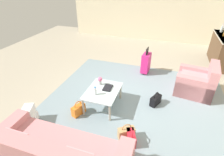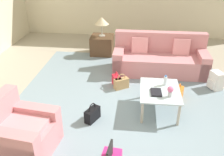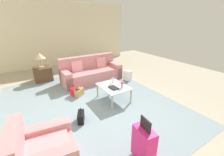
{
  "view_description": "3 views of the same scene",
  "coord_description": "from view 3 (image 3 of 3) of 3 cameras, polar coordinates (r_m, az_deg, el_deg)",
  "views": [
    {
      "loc": [
        3.5,
        0.75,
        2.76
      ],
      "look_at": [
        0.65,
        -0.19,
        0.98
      ],
      "focal_mm": 28.0,
      "sensor_mm": 36.0,
      "label": 1
    },
    {
      "loc": [
        -3.66,
        -0.06,
        2.76
      ],
      "look_at": [
        0.39,
        0.4,
        0.65
      ],
      "focal_mm": 40.0,
      "sensor_mm": 36.0,
      "label": 2
    },
    {
      "loc": [
        -2.92,
        1.65,
        2.27
      ],
      "look_at": [
        0.35,
        -0.42,
        0.74
      ],
      "focal_mm": 24.0,
      "sensor_mm": 36.0,
      "label": 3
    }
  ],
  "objects": [
    {
      "name": "handbag_red",
      "position": [
        4.86,
        -13.91,
        -5.2
      ],
      "size": [
        0.35,
        0.25,
        0.36
      ],
      "color": "red",
      "rests_on": "ground"
    },
    {
      "name": "couch",
      "position": [
        5.92,
        -8.08,
        2.09
      ],
      "size": [
        0.9,
        2.26,
        0.94
      ],
      "color": "#C67F84",
      "rests_on": "ground"
    },
    {
      "name": "armchair",
      "position": [
        2.83,
        -25.48,
        -25.21
      ],
      "size": [
        0.96,
        1.01,
        0.88
      ],
      "color": "#C67F84",
      "rests_on": "ground"
    },
    {
      "name": "wall_right",
      "position": [
        8.18,
        -21.3,
        15.15
      ],
      "size": [
        0.12,
        8.0,
        3.1
      ],
      "primitive_type": "cube",
      "color": "beige",
      "rests_on": "ground"
    },
    {
      "name": "handbag_tan",
      "position": [
        4.82,
        -12.31,
        -5.32
      ],
      "size": [
        0.29,
        0.34,
        0.36
      ],
      "color": "tan",
      "rests_on": "ground"
    },
    {
      "name": "backpack_white",
      "position": [
        5.89,
        5.87,
        0.86
      ],
      "size": [
        0.35,
        0.33,
        0.4
      ],
      "color": "white",
      "rests_on": "ground"
    },
    {
      "name": "handbag_orange",
      "position": [
        5.04,
        1.87,
        -3.52
      ],
      "size": [
        0.35,
        0.24,
        0.36
      ],
      "color": "orange",
      "rests_on": "ground"
    },
    {
      "name": "side_table",
      "position": [
        6.47,
        -24.87,
        1.52
      ],
      "size": [
        0.63,
        0.63,
        0.54
      ],
      "primitive_type": "cube",
      "color": "#513823",
      "rests_on": "ground"
    },
    {
      "name": "suitcase_magenta",
      "position": [
        2.74,
        11.95,
        -23.27
      ],
      "size": [
        0.42,
        0.26,
        0.85
      ],
      "color": "#D12375",
      "rests_on": "ground"
    },
    {
      "name": "flower_vase",
      "position": [
        4.21,
        3.93,
        -2.15
      ],
      "size": [
        0.11,
        0.11,
        0.21
      ],
      "color": "#B2B7BC",
      "rests_on": "coffee_table"
    },
    {
      "name": "coffee_table",
      "position": [
        4.37,
        0.58,
        -3.78
      ],
      "size": [
        0.95,
        0.73,
        0.45
      ],
      "color": "silver",
      "rests_on": "ground"
    },
    {
      "name": "handbag_black",
      "position": [
        3.7,
        -11.74,
        -14.22
      ],
      "size": [
        0.35,
        0.26,
        0.36
      ],
      "color": "black",
      "rests_on": "ground"
    },
    {
      "name": "water_bottle",
      "position": [
        4.52,
        0.28,
        -0.82
      ],
      "size": [
        0.06,
        0.06,
        0.2
      ],
      "color": "silver",
      "rests_on": "coffee_table"
    },
    {
      "name": "coffee_table_book",
      "position": [
        4.21,
        0.55,
        -3.71
      ],
      "size": [
        0.28,
        0.2,
        0.03
      ],
      "primitive_type": "cube",
      "rotation": [
        0.0,
        0.0,
        0.04
      ],
      "color": "black",
      "rests_on": "coffee_table"
    },
    {
      "name": "area_rug",
      "position": [
        4.43,
        -8.62,
        -9.44
      ],
      "size": [
        5.2,
        4.4,
        0.01
      ],
      "primitive_type": "cube",
      "color": "gray",
      "rests_on": "ground"
    },
    {
      "name": "table_lamp",
      "position": [
        6.29,
        -25.86,
        7.51
      ],
      "size": [
        0.4,
        0.4,
        0.55
      ],
      "color": "#ADA899",
      "rests_on": "side_table"
    },
    {
      "name": "ground_plane",
      "position": [
        4.05,
        -2.39,
        -12.51
      ],
      "size": [
        12.0,
        12.0,
        0.0
      ],
      "primitive_type": "plane",
      "color": "#A89E89"
    }
  ]
}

